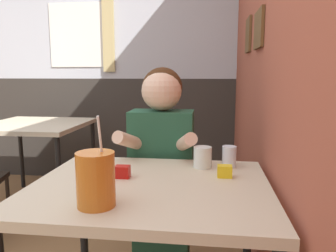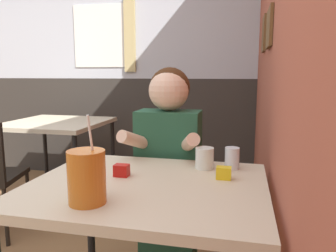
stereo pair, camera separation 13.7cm
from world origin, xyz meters
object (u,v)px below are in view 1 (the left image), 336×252
at_px(main_table, 151,201).
at_px(person_seated, 162,168).
at_px(background_table, 35,131).
at_px(cocktail_pitcher, 96,179).

distance_m(main_table, person_seated, 0.52).
relative_size(background_table, person_seated, 0.71).
distance_m(background_table, cocktail_pitcher, 2.03).
height_order(main_table, person_seated, person_seated).
bearing_deg(background_table, main_table, -48.24).
bearing_deg(main_table, background_table, 131.76).
bearing_deg(background_table, cocktail_pitcher, -55.53).
relative_size(person_seated, cocktail_pitcher, 3.99).
height_order(person_seated, cocktail_pitcher, person_seated).
bearing_deg(cocktail_pitcher, person_seated, 82.32).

